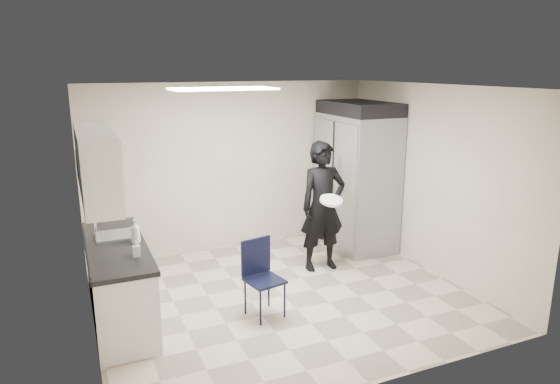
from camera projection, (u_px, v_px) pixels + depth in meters
name	position (u px, v px, depth m)	size (l,w,h in m)	color
floor	(283.00, 295.00, 6.33)	(4.50, 4.50, 0.00)	#C3B399
ceiling	(283.00, 87.00, 5.69)	(4.50, 4.50, 0.00)	silver
back_wall	(232.00, 167.00, 7.79)	(4.50, 4.50, 0.00)	beige
left_wall	(84.00, 219.00, 5.14)	(4.00, 4.00, 0.00)	beige
right_wall	(432.00, 180.00, 6.87)	(4.00, 4.00, 0.00)	beige
ceiling_panel	(223.00, 89.00, 5.82)	(1.20, 0.60, 0.02)	white
lower_counter	(119.00, 284.00, 5.65)	(0.60, 1.90, 0.86)	silver
countertop	(116.00, 246.00, 5.54)	(0.64, 1.95, 0.05)	black
sink	(115.00, 240.00, 5.77)	(0.42, 0.40, 0.14)	gray
faucet	(96.00, 230.00, 5.66)	(0.02, 0.02, 0.24)	silver
upper_cabinets	(96.00, 164.00, 5.26)	(0.35, 1.80, 0.75)	silver
towel_dispenser	(86.00, 164.00, 6.31)	(0.22, 0.30, 0.35)	black
notice_sticker_left	(85.00, 223.00, 5.26)	(0.00, 0.12, 0.07)	yellow
notice_sticker_right	(84.00, 222.00, 5.44)	(0.00, 0.12, 0.07)	yellow
commercial_fridge	(356.00, 181.00, 7.91)	(0.80, 1.35, 2.10)	gray
fridge_compressor	(359.00, 108.00, 7.63)	(0.80, 1.35, 0.20)	black
folding_chair	(265.00, 281.00, 5.72)	(0.39, 0.39, 0.87)	black
man_tuxedo	(323.00, 207.00, 6.98)	(0.67, 0.45, 1.84)	black
bucket_lid	(331.00, 200.00, 6.72)	(0.31, 0.31, 0.04)	silver
soap_bottle_a	(135.00, 232.00, 5.53)	(0.11, 0.11, 0.27)	white
soap_bottle_b	(136.00, 249.00, 5.15)	(0.08, 0.08, 0.17)	#B8B7C4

